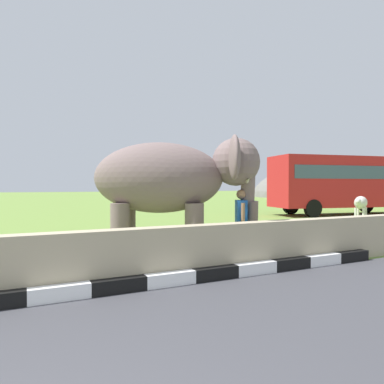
{
  "coord_description": "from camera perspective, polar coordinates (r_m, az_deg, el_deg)",
  "views": [
    {
      "loc": [
        0.5,
        -1.44,
        1.74
      ],
      "look_at": [
        4.07,
        5.9,
        1.6
      ],
      "focal_mm": 32.7,
      "sensor_mm": 36.0,
      "label": 1
    }
  ],
  "objects": [
    {
      "name": "person_handler",
      "position": [
        8.53,
        8.01,
        -4.5
      ],
      "size": [
        0.38,
        0.63,
        1.66
      ],
      "color": "navy",
      "rests_on": "ground_plane"
    },
    {
      "name": "barrier_parapet",
      "position": [
        6.19,
        -11.62,
        -10.57
      ],
      "size": [
        28.0,
        0.36,
        1.0
      ],
      "primitive_type": "cube",
      "color": "tan",
      "rests_on": "ground_plane"
    },
    {
      "name": "bus_red",
      "position": [
        23.18,
        23.27,
        1.73
      ],
      "size": [
        9.12,
        4.07,
        3.5
      ],
      "color": "#B21E1E",
      "rests_on": "ground_plane"
    },
    {
      "name": "hill_east",
      "position": [
        68.2,
        27.08,
        -0.61
      ],
      "size": [
        43.29,
        34.63,
        13.74
      ],
      "color": "slate",
      "rests_on": "ground_plane"
    },
    {
      "name": "cow_near",
      "position": [
        19.83,
        25.8,
        -1.64
      ],
      "size": [
        1.83,
        1.34,
        1.23
      ],
      "color": "beige",
      "rests_on": "ground_plane"
    },
    {
      "name": "elephant",
      "position": [
        8.45,
        -2.97,
        2.02
      ],
      "size": [
        4.01,
        3.28,
        2.9
      ],
      "color": "#745F5D",
      "rests_on": "ground_plane"
    }
  ]
}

